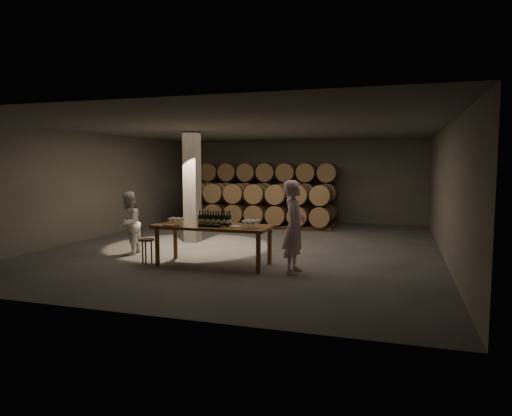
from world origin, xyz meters
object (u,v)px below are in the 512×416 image
(stool, at_px, (146,244))
(bottle_cluster, at_px, (215,220))
(person_man, at_px, (294,227))
(person_woman, at_px, (128,223))
(plate, at_px, (235,226))
(tasting_table, at_px, (214,230))
(notebook_near, at_px, (171,225))

(stool, bearing_deg, bottle_cluster, 13.70)
(person_man, height_order, person_woman, person_man)
(bottle_cluster, xyz_separation_m, plate, (0.50, -0.08, -0.11))
(tasting_table, distance_m, stool, 1.57)
(plate, bearing_deg, person_man, -3.90)
(plate, height_order, notebook_near, notebook_near)
(person_woman, bearing_deg, stool, 38.89)
(plate, xyz_separation_m, person_woman, (-3.05, 0.58, -0.12))
(bottle_cluster, height_order, person_woman, person_woman)
(bottle_cluster, bearing_deg, plate, -8.77)
(notebook_near, distance_m, stool, 0.77)
(tasting_table, relative_size, person_woman, 1.65)
(plate, distance_m, notebook_near, 1.43)
(tasting_table, bearing_deg, person_man, -5.43)
(notebook_near, bearing_deg, person_woman, 165.42)
(plate, relative_size, person_man, 0.13)
(bottle_cluster, xyz_separation_m, person_woman, (-2.54, 0.50, -0.23))
(person_woman, bearing_deg, bottle_cluster, 68.13)
(stool, bearing_deg, tasting_table, 14.34)
(person_man, bearing_deg, person_woman, 82.90)
(notebook_near, bearing_deg, plate, 26.70)
(notebook_near, bearing_deg, bottle_cluster, 37.84)
(tasting_table, relative_size, stool, 4.52)
(bottle_cluster, height_order, stool, bottle_cluster)
(bottle_cluster, relative_size, person_woman, 0.47)
(notebook_near, distance_m, person_woman, 1.89)
(stool, distance_m, person_woman, 1.38)
(person_man, bearing_deg, stool, 94.99)
(stool, xyz_separation_m, person_woman, (-1.02, 0.87, 0.32))
(bottle_cluster, bearing_deg, notebook_near, -156.01)
(tasting_table, height_order, stool, tasting_table)
(bottle_cluster, xyz_separation_m, notebook_near, (-0.89, -0.39, -0.11))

